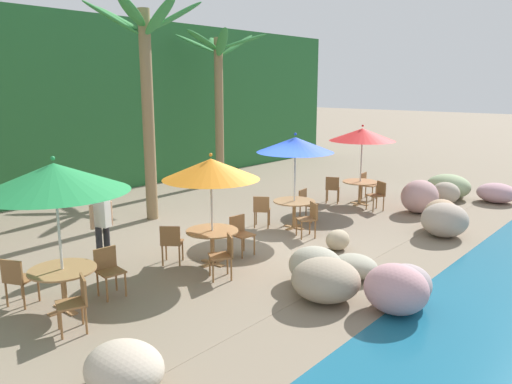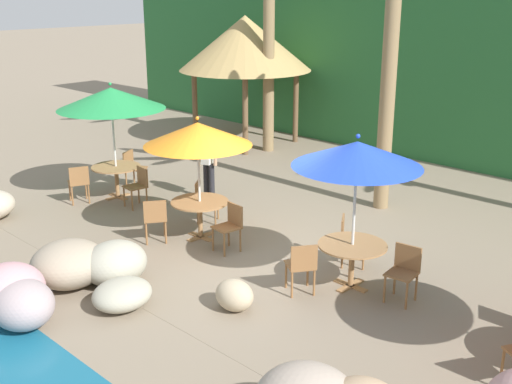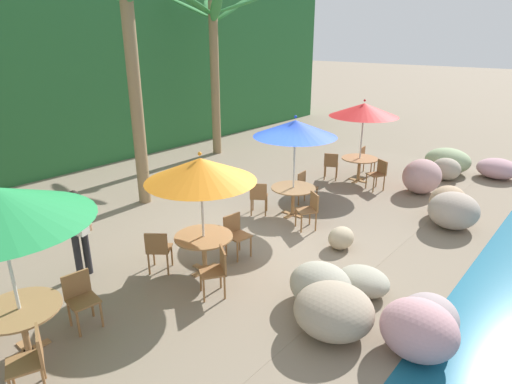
{
  "view_description": "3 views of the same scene",
  "coord_description": "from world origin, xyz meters",
  "views": [
    {
      "loc": [
        -8.77,
        -7.41,
        3.74
      ],
      "look_at": [
        0.29,
        0.35,
        1.17
      ],
      "focal_mm": 35.34,
      "sensor_mm": 36.0,
      "label": 1
    },
    {
      "loc": [
        7.03,
        -7.55,
        4.65
      ],
      "look_at": [
        -0.63,
        0.32,
        1.06
      ],
      "focal_mm": 44.76,
      "sensor_mm": 36.0,
      "label": 2
    },
    {
      "loc": [
        -6.58,
        -5.56,
        4.28
      ],
      "look_at": [
        0.05,
        0.05,
        1.09
      ],
      "focal_mm": 30.12,
      "sensor_mm": 36.0,
      "label": 3
    }
  ],
  "objects": [
    {
      "name": "chair_orange_left",
      "position": [
        -2.08,
        -0.88,
        0.51
      ],
      "size": [
        0.59,
        0.59,
        0.87
      ],
      "color": "olive",
      "rests_on": "ground"
    },
    {
      "name": "palm_tree_third",
      "position": [
        4.73,
        5.93,
        3.83
      ],
      "size": [
        3.5,
        3.18,
        5.6
      ],
      "color": "olive",
      "rests_on": "ground"
    },
    {
      "name": "chair_red_inland",
      "position": [
        4.69,
        0.91,
        0.51
      ],
      "size": [
        0.57,
        0.56,
        0.87
      ],
      "color": "olive",
      "rests_on": "ground"
    },
    {
      "name": "umbrella_orange",
      "position": [
        -1.68,
        -0.13,
        2.04
      ],
      "size": [
        2.01,
        2.01,
        2.37
      ],
      "color": "silver",
      "rests_on": "ground"
    },
    {
      "name": "umbrella_blue",
      "position": [
        1.64,
        0.18,
        2.21
      ],
      "size": [
        2.0,
        2.0,
        2.52
      ],
      "color": "silver",
      "rests_on": "ground"
    },
    {
      "name": "chair_green_seaward",
      "position": [
        -4.02,
        0.14,
        0.51
      ],
      "size": [
        0.47,
        0.48,
        0.87
      ],
      "color": "olive",
      "rests_on": "ground"
    },
    {
      "name": "rock_seawall",
      "position": [
        1.59,
        -2.63,
        0.39
      ],
      "size": [
        17.13,
        3.74,
        0.98
      ],
      "color": "tan",
      "rests_on": "ground"
    },
    {
      "name": "ground_plane",
      "position": [
        0.0,
        0.0,
        0.0
      ],
      "size": [
        120.0,
        120.0,
        0.0
      ],
      "primitive_type": "plane",
      "color": "gray"
    },
    {
      "name": "chair_blue_left",
      "position": [
        1.24,
        -0.58,
        0.51
      ],
      "size": [
        0.59,
        0.59,
        0.87
      ],
      "color": "olive",
      "rests_on": "ground"
    },
    {
      "name": "chair_blue_seaward",
      "position": [
        2.47,
        0.38,
        0.51
      ],
      "size": [
        0.47,
        0.48,
        0.87
      ],
      "color": "olive",
      "rests_on": "ground"
    },
    {
      "name": "umbrella_red",
      "position": [
        5.14,
        0.19,
        2.2
      ],
      "size": [
        2.04,
        2.04,
        2.51
      ],
      "color": "silver",
      "rests_on": "ground"
    },
    {
      "name": "chair_blue_inland",
      "position": [
        1.09,
        0.83,
        0.51
      ],
      "size": [
        0.59,
        0.59,
        0.87
      ],
      "color": "olive",
      "rests_on": "ground"
    },
    {
      "name": "chair_green_left",
      "position": [
        -5.11,
        -0.67,
        0.51
      ],
      "size": [
        0.55,
        0.55,
        0.87
      ],
      "color": "olive",
      "rests_on": "ground"
    },
    {
      "name": "foliage_backdrop",
      "position": [
        0.0,
        9.0,
        3.0
      ],
      "size": [
        28.0,
        2.4,
        6.0
      ],
      "color": "#286633",
      "rests_on": "ground"
    },
    {
      "name": "dining_table_red",
      "position": [
        5.14,
        0.19,
        0.61
      ],
      "size": [
        1.1,
        1.1,
        0.74
      ],
      "color": "#A37547",
      "rests_on": "ground"
    },
    {
      "name": "palm_tree_second",
      "position": [
        -0.2,
        3.78,
        4.03
      ],
      "size": [
        3.03,
        3.11,
        5.86
      ],
      "color": "olive",
      "rests_on": "ground"
    },
    {
      "name": "chair_red_seaward",
      "position": [
        5.97,
        0.4,
        0.51
      ],
      "size": [
        0.48,
        0.48,
        0.87
      ],
      "color": "olive",
      "rests_on": "ground"
    },
    {
      "name": "chair_orange_inland",
      "position": [
        -2.28,
        0.48,
        0.51
      ],
      "size": [
        0.6,
        0.59,
        0.87
      ],
      "color": "olive",
      "rests_on": "ground"
    },
    {
      "name": "dining_table_green",
      "position": [
        -4.88,
        0.15,
        0.61
      ],
      "size": [
        1.1,
        1.1,
        0.74
      ],
      "color": "#A37547",
      "rests_on": "ground"
    },
    {
      "name": "chair_red_left",
      "position": [
        4.81,
        -0.6,
        0.51
      ],
      "size": [
        0.58,
        0.57,
        0.87
      ],
      "color": "olive",
      "rests_on": "ground"
    },
    {
      "name": "waiter_in_white",
      "position": [
        -3.25,
        1.5,
        0.99
      ],
      "size": [
        0.52,
        0.39,
        1.7
      ],
      "color": "#232328",
      "rests_on": "ground"
    },
    {
      "name": "dining_table_orange",
      "position": [
        -1.68,
        -0.13,
        0.61
      ],
      "size": [
        1.1,
        1.1,
        0.74
      ],
      "color": "#A37547",
      "rests_on": "ground"
    },
    {
      "name": "terrace_deck",
      "position": [
        0.0,
        0.0,
        0.0
      ],
      "size": [
        18.0,
        5.2,
        0.01
      ],
      "color": "gray",
      "rests_on": "ground"
    },
    {
      "name": "dining_table_blue",
      "position": [
        1.64,
        0.18,
        0.61
      ],
      "size": [
        1.1,
        1.1,
        0.74
      ],
      "color": "#A37547",
      "rests_on": "ground"
    },
    {
      "name": "chair_orange_seaward",
      "position": [
        -0.82,
        -0.15,
        0.51
      ],
      "size": [
        0.47,
        0.48,
        0.87
      ],
      "color": "olive",
      "rests_on": "ground"
    }
  ]
}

